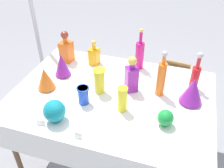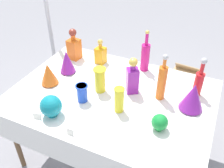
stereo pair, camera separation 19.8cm
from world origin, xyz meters
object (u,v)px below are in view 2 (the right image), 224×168
(cardboard_box_behind_left, at_px, (184,87))
(slender_vase_2, at_px, (119,99))
(tall_bottle_0, at_px, (199,81))
(square_decanter_1, at_px, (132,77))
(fluted_vase_1, at_px, (67,61))
(slender_vase_0, at_px, (100,80))
(fluted_vase_0, at_px, (48,74))
(fluted_vase_2, at_px, (193,97))
(round_bowl_0, at_px, (160,122))
(canopy_pole, at_px, (48,16))
(tall_bottle_1, at_px, (162,81))
(round_bowl_1, at_px, (51,106))
(slender_vase_1, at_px, (82,92))
(square_decanter_0, at_px, (74,47))
(square_decanter_2, at_px, (101,54))
(tall_bottle_2, at_px, (145,56))

(cardboard_box_behind_left, bearing_deg, slender_vase_2, -103.76)
(tall_bottle_0, xyz_separation_m, square_decanter_1, (-0.49, -0.18, 0.01))
(square_decanter_1, relative_size, fluted_vase_1, 1.46)
(slender_vase_0, distance_m, fluted_vase_0, 0.45)
(fluted_vase_2, relative_size, round_bowl_0, 1.83)
(fluted_vase_1, height_order, canopy_pole, canopy_pole)
(tall_bottle_1, bearing_deg, round_bowl_1, -141.19)
(tall_bottle_0, height_order, slender_vase_2, tall_bottle_0)
(square_decanter_1, bearing_deg, fluted_vase_1, 177.92)
(slender_vase_1, distance_m, fluted_vase_2, 0.83)
(round_bowl_1, bearing_deg, square_decanter_1, 50.27)
(square_decanter_0, height_order, round_bowl_0, square_decanter_0)
(fluted_vase_1, bearing_deg, square_decanter_2, 54.25)
(tall_bottle_1, distance_m, canopy_pole, 1.60)
(tall_bottle_1, height_order, round_bowl_0, tall_bottle_1)
(slender_vase_1, bearing_deg, fluted_vase_0, 168.30)
(slender_vase_2, xyz_separation_m, fluted_vase_1, (-0.63, 0.28, 0.00))
(fluted_vase_2, bearing_deg, square_decanter_1, 178.21)
(round_bowl_0, height_order, canopy_pole, canopy_pole)
(tall_bottle_0, xyz_separation_m, round_bowl_0, (-0.16, -0.50, -0.07))
(tall_bottle_2, height_order, round_bowl_1, tall_bottle_2)
(tall_bottle_0, height_order, square_decanter_1, tall_bottle_0)
(tall_bottle_1, distance_m, slender_vase_0, 0.49)
(slender_vase_2, relative_size, fluted_vase_2, 0.91)
(slender_vase_2, height_order, cardboard_box_behind_left, slender_vase_2)
(round_bowl_0, height_order, round_bowl_1, round_bowl_1)
(slender_vase_0, relative_size, slender_vase_2, 1.04)
(tall_bottle_0, bearing_deg, square_decanter_0, 175.98)
(tall_bottle_2, height_order, square_decanter_2, tall_bottle_2)
(round_bowl_1, bearing_deg, tall_bottle_2, 64.76)
(square_decanter_0, height_order, square_decanter_2, square_decanter_0)
(tall_bottle_2, relative_size, slender_vase_0, 1.85)
(tall_bottle_1, height_order, round_bowl_1, tall_bottle_1)
(square_decanter_1, relative_size, round_bowl_1, 1.87)
(slender_vase_0, relative_size, round_bowl_0, 1.72)
(tall_bottle_2, bearing_deg, round_bowl_0, -63.37)
(fluted_vase_1, relative_size, cardboard_box_behind_left, 0.48)
(fluted_vase_0, height_order, round_bowl_0, fluted_vase_0)
(tall_bottle_2, bearing_deg, square_decanter_1, -87.64)
(tall_bottle_2, distance_m, slender_vase_2, 0.62)
(square_decanter_2, relative_size, slender_vase_0, 1.17)
(slender_vase_0, bearing_deg, square_decanter_0, 141.77)
(fluted_vase_1, bearing_deg, square_decanter_1, -2.08)
(canopy_pole, bearing_deg, fluted_vase_2, -19.67)
(tall_bottle_0, distance_m, cardboard_box_behind_left, 1.12)
(canopy_pole, bearing_deg, tall_bottle_0, -13.59)
(slender_vase_2, relative_size, canopy_pole, 0.08)
(tall_bottle_0, bearing_deg, square_decanter_2, 172.96)
(tall_bottle_1, height_order, fluted_vase_0, tall_bottle_1)
(cardboard_box_behind_left, bearing_deg, square_decanter_1, -106.92)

